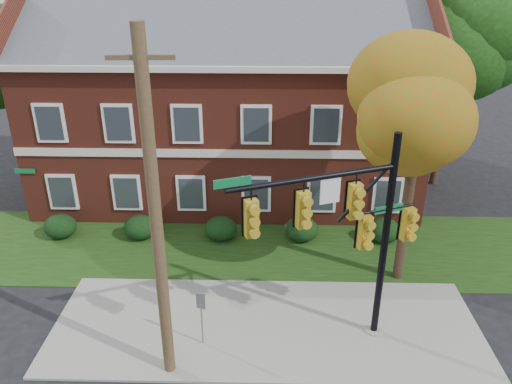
{
  "coord_description": "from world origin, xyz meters",
  "views": [
    {
      "loc": [
        0.0,
        -12.09,
        11.0
      ],
      "look_at": [
        -0.38,
        3.0,
        4.0
      ],
      "focal_mm": 35.0,
      "sensor_mm": 36.0,
      "label": 1
    }
  ],
  "objects_px": {
    "tree_far_rear": "(259,1)",
    "utility_pole": "(156,222)",
    "tree_right_rear": "(466,28)",
    "traffic_signal": "(351,225)",
    "hedge_left": "(140,227)",
    "tree_left_rear": "(14,65)",
    "tree_near_right": "(429,108)",
    "hedge_center": "(221,228)",
    "hedge_far_left": "(60,226)",
    "sign_post": "(201,310)",
    "hedge_right": "(302,229)",
    "hedge_far_right": "(384,231)",
    "apartment_building": "(228,96)"
  },
  "relations": [
    {
      "from": "hedge_far_right",
      "to": "tree_right_rear",
      "type": "bearing_deg",
      "value": 54.77
    },
    {
      "from": "hedge_far_left",
      "to": "tree_near_right",
      "type": "distance_m",
      "value": 15.75
    },
    {
      "from": "hedge_right",
      "to": "traffic_signal",
      "type": "relative_size",
      "value": 0.21
    },
    {
      "from": "hedge_left",
      "to": "tree_right_rear",
      "type": "distance_m",
      "value": 17.74
    },
    {
      "from": "hedge_far_left",
      "to": "hedge_left",
      "type": "xyz_separation_m",
      "value": [
        3.5,
        0.0,
        0.0
      ]
    },
    {
      "from": "hedge_far_left",
      "to": "utility_pole",
      "type": "height_order",
      "value": "utility_pole"
    },
    {
      "from": "hedge_center",
      "to": "sign_post",
      "type": "distance_m",
      "value": 6.65
    },
    {
      "from": "tree_left_rear",
      "to": "traffic_signal",
      "type": "bearing_deg",
      "value": -36.68
    },
    {
      "from": "hedge_left",
      "to": "tree_near_right",
      "type": "distance_m",
      "value": 12.68
    },
    {
      "from": "hedge_center",
      "to": "apartment_building",
      "type": "bearing_deg",
      "value": 90.0
    },
    {
      "from": "hedge_center",
      "to": "utility_pole",
      "type": "distance_m",
      "value": 8.94
    },
    {
      "from": "hedge_far_left",
      "to": "tree_far_rear",
      "type": "bearing_deg",
      "value": 57.5
    },
    {
      "from": "hedge_center",
      "to": "tree_left_rear",
      "type": "bearing_deg",
      "value": 156.96
    },
    {
      "from": "hedge_left",
      "to": "hedge_far_right",
      "type": "relative_size",
      "value": 1.0
    },
    {
      "from": "hedge_left",
      "to": "tree_left_rear",
      "type": "relative_size",
      "value": 0.16
    },
    {
      "from": "apartment_building",
      "to": "hedge_left",
      "type": "height_order",
      "value": "apartment_building"
    },
    {
      "from": "tree_near_right",
      "to": "utility_pole",
      "type": "distance_m",
      "value": 9.55
    },
    {
      "from": "hedge_right",
      "to": "traffic_signal",
      "type": "height_order",
      "value": "traffic_signal"
    },
    {
      "from": "sign_post",
      "to": "hedge_far_left",
      "type": "bearing_deg",
      "value": 150.84
    },
    {
      "from": "tree_far_rear",
      "to": "hedge_center",
      "type": "bearing_deg",
      "value": -95.85
    },
    {
      "from": "tree_far_rear",
      "to": "utility_pole",
      "type": "distance_m",
      "value": 21.26
    },
    {
      "from": "hedge_left",
      "to": "sign_post",
      "type": "xyz_separation_m",
      "value": [
        3.53,
        -6.6,
        0.82
      ]
    },
    {
      "from": "hedge_center",
      "to": "tree_right_rear",
      "type": "distance_m",
      "value": 14.94
    },
    {
      "from": "sign_post",
      "to": "tree_far_rear",
      "type": "bearing_deg",
      "value": 100.22
    },
    {
      "from": "hedge_right",
      "to": "sign_post",
      "type": "xyz_separation_m",
      "value": [
        -3.47,
        -6.6,
        0.82
      ]
    },
    {
      "from": "hedge_center",
      "to": "hedge_right",
      "type": "height_order",
      "value": "same"
    },
    {
      "from": "hedge_center",
      "to": "hedge_far_right",
      "type": "height_order",
      "value": "same"
    },
    {
      "from": "hedge_far_left",
      "to": "hedge_right",
      "type": "xyz_separation_m",
      "value": [
        10.5,
        0.0,
        0.0
      ]
    },
    {
      "from": "hedge_center",
      "to": "sign_post",
      "type": "height_order",
      "value": "sign_post"
    },
    {
      "from": "hedge_far_right",
      "to": "utility_pole",
      "type": "relative_size",
      "value": 0.14
    },
    {
      "from": "apartment_building",
      "to": "hedge_far_left",
      "type": "distance_m",
      "value": 9.82
    },
    {
      "from": "hedge_left",
      "to": "utility_pole",
      "type": "height_order",
      "value": "utility_pole"
    },
    {
      "from": "tree_right_rear",
      "to": "hedge_center",
      "type": "bearing_deg",
      "value": -151.63
    },
    {
      "from": "hedge_right",
      "to": "tree_far_rear",
      "type": "bearing_deg",
      "value": 99.36
    },
    {
      "from": "hedge_far_left",
      "to": "tree_near_right",
      "type": "xyz_separation_m",
      "value": [
        14.22,
        -2.83,
        6.14
      ]
    },
    {
      "from": "hedge_far_right",
      "to": "traffic_signal",
      "type": "distance_m",
      "value": 7.82
    },
    {
      "from": "sign_post",
      "to": "hedge_right",
      "type": "bearing_deg",
      "value": 76.27
    },
    {
      "from": "apartment_building",
      "to": "hedge_far_right",
      "type": "relative_size",
      "value": 13.43
    },
    {
      "from": "hedge_center",
      "to": "sign_post",
      "type": "relative_size",
      "value": 0.71
    },
    {
      "from": "traffic_signal",
      "to": "sign_post",
      "type": "bearing_deg",
      "value": 161.86
    },
    {
      "from": "tree_right_rear",
      "to": "utility_pole",
      "type": "height_order",
      "value": "tree_right_rear"
    },
    {
      "from": "tree_left_rear",
      "to": "tree_far_rear",
      "type": "xyz_separation_m",
      "value": [
        11.07,
        8.96,
        2.16
      ]
    },
    {
      "from": "hedge_right",
      "to": "hedge_far_right",
      "type": "bearing_deg",
      "value": 0.0
    },
    {
      "from": "hedge_center",
      "to": "tree_left_rear",
      "type": "relative_size",
      "value": 0.16
    },
    {
      "from": "hedge_far_right",
      "to": "tree_near_right",
      "type": "relative_size",
      "value": 0.16
    },
    {
      "from": "hedge_center",
      "to": "traffic_signal",
      "type": "distance_m",
      "value": 8.55
    },
    {
      "from": "hedge_far_left",
      "to": "sign_post",
      "type": "xyz_separation_m",
      "value": [
        7.03,
        -6.6,
        0.82
      ]
    },
    {
      "from": "utility_pole",
      "to": "hedge_far_left",
      "type": "bearing_deg",
      "value": 125.68
    },
    {
      "from": "tree_right_rear",
      "to": "traffic_signal",
      "type": "distance_m",
      "value": 14.8
    },
    {
      "from": "hedge_far_left",
      "to": "tree_near_right",
      "type": "relative_size",
      "value": 0.16
    }
  ]
}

